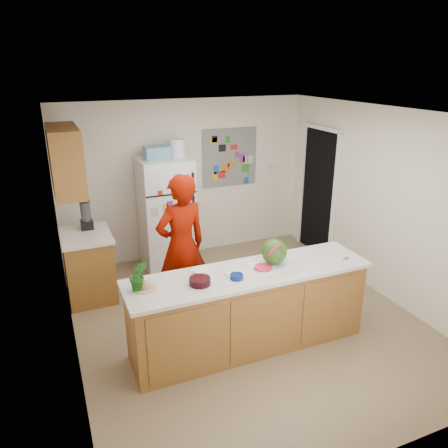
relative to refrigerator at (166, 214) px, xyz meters
name	(u,v)px	position (x,y,z in m)	size (l,w,h in m)	color
floor	(245,319)	(0.45, -1.88, -0.86)	(4.00, 4.50, 0.02)	brown
wall_back	(186,179)	(0.45, 0.38, 0.40)	(4.00, 0.02, 2.50)	beige
wall_left	(63,252)	(-1.56, -1.88, 0.40)	(0.02, 4.50, 2.50)	beige
wall_right	(385,204)	(2.46, -1.88, 0.40)	(0.02, 4.50, 2.50)	beige
ceiling	(249,113)	(0.45, -1.88, 1.66)	(4.00, 4.50, 0.02)	white
doorway	(319,193)	(2.44, -0.43, 0.17)	(0.03, 0.85, 2.04)	black
peninsula_base	(249,311)	(0.25, -2.38, -0.41)	(2.60, 0.62, 0.88)	brown
peninsula_top	(250,273)	(0.25, -2.38, 0.05)	(2.68, 0.70, 0.04)	silver
side_counter_base	(89,267)	(-1.24, -0.53, -0.42)	(0.60, 0.80, 0.86)	brown
side_counter_top	(85,236)	(-1.24, -0.53, 0.03)	(0.64, 0.84, 0.04)	silver
upper_cabinets	(65,160)	(-1.37, -0.58, 1.05)	(0.35, 1.00, 0.80)	brown
refrigerator	(166,214)	(0.00, 0.00, 0.00)	(0.75, 0.70, 1.70)	silver
fridge_top_bin	(157,153)	(-0.10, 0.00, 0.94)	(0.35, 0.28, 0.18)	#5999B2
photo_collage	(230,157)	(1.20, 0.36, 0.70)	(0.95, 0.01, 0.95)	slate
person	(182,247)	(-0.21, -1.43, 0.06)	(0.66, 0.43, 1.81)	#750C00
blender_appliance	(86,215)	(-1.19, -0.33, 0.24)	(0.13, 0.13, 0.38)	black
cutting_board	(270,265)	(0.51, -2.34, 0.08)	(0.43, 0.33, 0.01)	white
watermelon	(274,251)	(0.57, -2.32, 0.22)	(0.28, 0.28, 0.28)	#29580F
watermelon_slice	(263,268)	(0.40, -2.39, 0.09)	(0.18, 0.18, 0.02)	#D71B47
cherry_bowl	(200,281)	(-0.34, -2.44, 0.11)	(0.22, 0.22, 0.07)	black
white_bowl	(201,272)	(-0.25, -2.24, 0.10)	(0.19, 0.19, 0.06)	silver
cobalt_bowl	(237,277)	(0.05, -2.47, 0.10)	(0.14, 0.14, 0.05)	navy
plate	(145,288)	(-0.87, -2.32, 0.08)	(0.23, 0.23, 0.02)	beige
paper_towel	(235,274)	(0.07, -2.39, 0.08)	(0.19, 0.17, 0.02)	silver
keys	(346,259)	(1.39, -2.51, 0.08)	(0.08, 0.04, 0.01)	gray
potted_plant	(138,276)	(-0.92, -2.33, 0.23)	(0.18, 0.14, 0.32)	#194612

